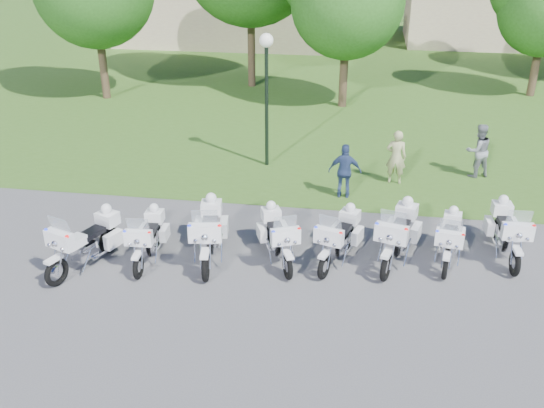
# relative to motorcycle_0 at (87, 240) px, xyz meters

# --- Properties ---
(ground) EXTENTS (100.00, 100.00, 0.00)m
(ground) POSITION_rel_motorcycle_0_xyz_m (3.30, 0.90, -0.68)
(ground) COLOR #4D4D52
(ground) RESTS_ON ground
(grass_lawn) EXTENTS (100.00, 48.00, 0.01)m
(grass_lawn) POSITION_rel_motorcycle_0_xyz_m (3.30, 27.90, -0.67)
(grass_lawn) COLOR #3A631F
(grass_lawn) RESTS_ON ground
(motorcycle_0) EXTENTS (1.31, 2.30, 1.62)m
(motorcycle_0) POSITION_rel_motorcycle_0_xyz_m (0.00, 0.00, 0.00)
(motorcycle_0) COLOR black
(motorcycle_0) RESTS_ON ground
(motorcycle_1) EXTENTS (0.76, 2.14, 1.44)m
(motorcycle_1) POSITION_rel_motorcycle_0_xyz_m (1.33, 0.52, -0.07)
(motorcycle_1) COLOR black
(motorcycle_1) RESTS_ON ground
(motorcycle_2) EXTENTS (1.06, 2.50, 1.69)m
(motorcycle_2) POSITION_rel_motorcycle_0_xyz_m (2.79, 0.81, 0.03)
(motorcycle_2) COLOR black
(motorcycle_2) RESTS_ON ground
(motorcycle_3) EXTENTS (1.27, 2.12, 1.51)m
(motorcycle_3) POSITION_rel_motorcycle_0_xyz_m (4.46, 1.01, -0.04)
(motorcycle_3) COLOR black
(motorcycle_3) RESTS_ON ground
(motorcycle_4) EXTENTS (1.17, 2.18, 1.51)m
(motorcycle_4) POSITION_rel_motorcycle_0_xyz_m (5.94, 1.18, -0.04)
(motorcycle_4) COLOR black
(motorcycle_4) RESTS_ON ground
(motorcycle_5) EXTENTS (1.24, 2.43, 1.67)m
(motorcycle_5) POSITION_rel_motorcycle_0_xyz_m (7.35, 1.42, 0.02)
(motorcycle_5) COLOR black
(motorcycle_5) RESTS_ON ground
(motorcycle_6) EXTENTS (0.92, 2.10, 1.42)m
(motorcycle_6) POSITION_rel_motorcycle_0_xyz_m (8.59, 1.58, -0.08)
(motorcycle_6) COLOR black
(motorcycle_6) RESTS_ON ground
(motorcycle_7) EXTENTS (0.82, 2.34, 1.57)m
(motorcycle_7) POSITION_rel_motorcycle_0_xyz_m (10.01, 2.08, -0.02)
(motorcycle_7) COLOR black
(motorcycle_7) RESTS_ON ground
(lamp_post) EXTENTS (0.44, 0.44, 4.38)m
(lamp_post) POSITION_rel_motorcycle_0_xyz_m (3.20, 7.09, 2.61)
(lamp_post) COLOR black
(lamp_post) RESTS_ON ground
(building_west) EXTENTS (14.56, 8.32, 4.10)m
(building_west) POSITION_rel_motorcycle_0_xyz_m (-2.70, 28.90, 1.39)
(building_west) COLOR tan
(building_west) RESTS_ON ground
(building_east) EXTENTS (11.44, 7.28, 4.10)m
(building_east) POSITION_rel_motorcycle_0_xyz_m (14.30, 30.90, 1.39)
(building_east) COLOR tan
(building_east) RESTS_ON ground
(bystander_a) EXTENTS (0.66, 0.46, 1.73)m
(bystander_a) POSITION_rel_motorcycle_0_xyz_m (7.42, 6.19, 0.19)
(bystander_a) COLOR tan
(bystander_a) RESTS_ON ground
(bystander_b) EXTENTS (1.04, 0.94, 1.75)m
(bystander_b) POSITION_rel_motorcycle_0_xyz_m (10.03, 7.14, 0.20)
(bystander_b) COLOR gray
(bystander_b) RESTS_ON ground
(bystander_c) EXTENTS (0.97, 0.41, 1.66)m
(bystander_c) POSITION_rel_motorcycle_0_xyz_m (5.90, 4.87, 0.16)
(bystander_c) COLOR navy
(bystander_c) RESTS_ON ground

